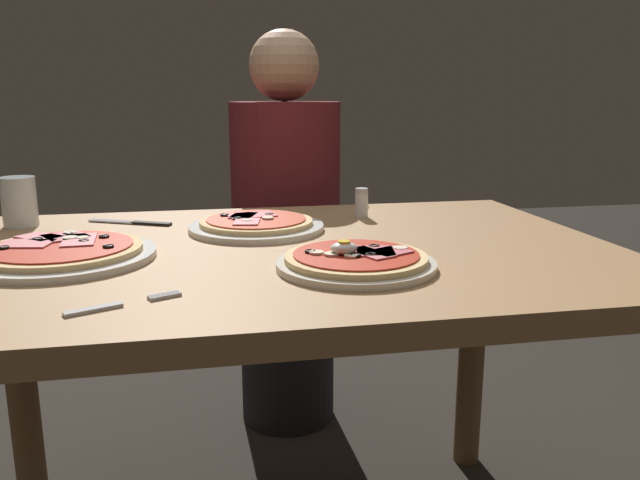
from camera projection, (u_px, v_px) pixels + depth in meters
The scene contains 9 objects.
dining_table at pixel (278, 303), 1.19m from camera, with size 1.26×0.84×0.73m.
pizza_foreground at pixel (356, 261), 1.03m from camera, with size 0.26×0.26×0.05m.
pizza_across_left at pixel (256, 225), 1.31m from camera, with size 0.28×0.28×0.03m.
pizza_across_right at pixel (61, 253), 1.08m from camera, with size 0.31×0.31×0.03m.
water_glass_near at pixel (19, 205), 1.35m from camera, with size 0.07×0.07×0.11m.
fork at pixel (115, 305), 0.84m from camera, with size 0.15×0.08×0.00m.
knife at pixel (135, 223), 1.38m from camera, with size 0.18×0.10×0.01m.
salt_shaker at pixel (362, 203), 1.45m from camera, with size 0.03×0.03×0.07m.
diner_person at pixel (286, 244), 1.91m from camera, with size 0.32×0.32×1.18m.
Camera 1 is at (-0.14, -1.13, 1.00)m, focal length 35.66 mm.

